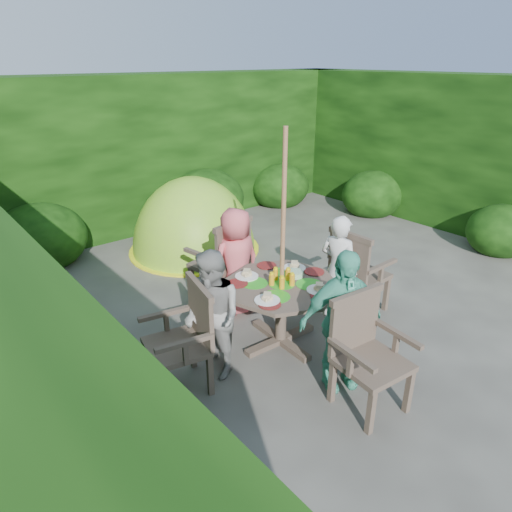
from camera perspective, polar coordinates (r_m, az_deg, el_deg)
ground at (r=5.59m, az=7.82°, el=-5.95°), size 60.00×60.00×0.00m
hedge_enclosure at (r=6.03m, az=-0.87°, el=9.33°), size 9.00×9.00×2.50m
patio_table at (r=4.57m, az=3.23°, el=-4.67°), size 1.24×1.24×0.82m
parasol_pole at (r=4.34m, az=3.35°, el=1.38°), size 0.05×0.05×2.20m
garden_chair_right at (r=5.29m, az=12.42°, el=-1.80°), size 0.53×0.59×0.98m
garden_chair_left at (r=4.07m, az=-8.88°, el=-9.97°), size 0.61×0.66×0.95m
garden_chair_back at (r=5.39m, az=-4.04°, el=-0.51°), size 0.69×0.64×1.02m
garden_chair_front at (r=3.96m, az=13.58°, el=-11.48°), size 0.62×0.57×0.96m
child_right at (r=5.05m, az=10.24°, el=-1.67°), size 0.36×0.49×1.23m
child_left at (r=4.15m, az=-5.42°, el=-7.41°), size 0.51×0.63×1.22m
child_back at (r=5.12m, az=-2.49°, el=-0.79°), size 0.62×0.42×1.25m
child_front at (r=4.03m, az=10.55°, el=-7.97°), size 0.83×0.58×1.32m
dome_tent at (r=7.12m, az=-7.62°, el=0.80°), size 2.15×2.15×2.27m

